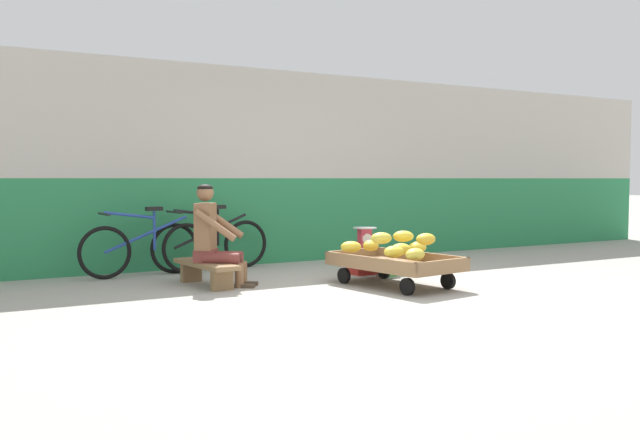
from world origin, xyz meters
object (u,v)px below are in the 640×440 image
object	(u,v)px
bicycle_far_left	(211,244)
shopping_bag	(389,266)
low_bench	(206,268)
bicycle_near_left	(146,248)
plastic_crate	(365,262)
banana_cart	(395,265)
vendor_seated	(213,236)
weighing_scale	(365,238)

from	to	relation	value
bicycle_far_left	shopping_bag	distance (m)	2.35
low_bench	bicycle_near_left	size ratio (longest dim) A/B	0.68
plastic_crate	bicycle_near_left	bearing A→B (deg)	154.57
low_bench	bicycle_far_left	xyz separation A→B (m)	(0.51, 1.20, 0.15)
banana_cart	shopping_bag	distance (m)	0.80
banana_cart	plastic_crate	xyz separation A→B (m)	(0.25, 0.99, -0.09)
vendor_seated	shopping_bag	distance (m)	2.23
low_bench	bicycle_far_left	size ratio (longest dim) A/B	0.68
plastic_crate	bicycle_far_left	size ratio (longest dim) A/B	0.22
low_bench	bicycle_near_left	world-z (taller)	bicycle_near_left
plastic_crate	weighing_scale	xyz separation A→B (m)	(0.00, -0.00, 0.30)
bicycle_near_left	shopping_bag	distance (m)	2.99
bicycle_near_left	bicycle_far_left	xyz separation A→B (m)	(0.88, 0.12, 0.00)
banana_cart	bicycle_far_left	bearing A→B (deg)	120.09
low_bench	shopping_bag	xyz separation A→B (m)	(2.23, -0.39, -0.08)
plastic_crate	bicycle_far_left	world-z (taller)	bicycle_far_left
plastic_crate	weighing_scale	distance (m)	0.30
plastic_crate	bicycle_far_left	distance (m)	2.03
bicycle_near_left	bicycle_far_left	world-z (taller)	same
low_bench	weighing_scale	world-z (taller)	weighing_scale
plastic_crate	vendor_seated	bearing A→B (deg)	179.18
weighing_scale	shopping_bag	world-z (taller)	weighing_scale
weighing_scale	bicycle_near_left	xyz separation A→B (m)	(-2.44, 1.16, -0.10)
vendor_seated	shopping_bag	bearing A→B (deg)	-8.84
vendor_seated	weighing_scale	size ratio (longest dim) A/B	3.80
low_bench	vendor_seated	world-z (taller)	vendor_seated
banana_cart	shopping_bag	size ratio (longest dim) A/B	6.46
banana_cart	vendor_seated	size ratio (longest dim) A/B	1.36
bicycle_near_left	bicycle_far_left	bearing A→B (deg)	7.76
weighing_scale	bicycle_far_left	distance (m)	2.02
bicycle_near_left	plastic_crate	bearing A→B (deg)	-25.43
bicycle_far_left	weighing_scale	bearing A→B (deg)	-39.40
bicycle_near_left	bicycle_far_left	size ratio (longest dim) A/B	1.00
low_bench	vendor_seated	xyz separation A→B (m)	(0.07, -0.05, 0.37)
low_bench	bicycle_near_left	distance (m)	1.16
banana_cart	vendor_seated	world-z (taller)	vendor_seated
banana_cart	bicycle_near_left	bearing A→B (deg)	135.62
vendor_seated	banana_cart	bearing A→B (deg)	-30.11
shopping_bag	low_bench	bearing A→B (deg)	170.18
plastic_crate	bicycle_far_left	xyz separation A→B (m)	(-1.56, 1.28, 0.20)
vendor_seated	bicycle_near_left	distance (m)	1.24
vendor_seated	bicycle_near_left	bearing A→B (deg)	111.38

